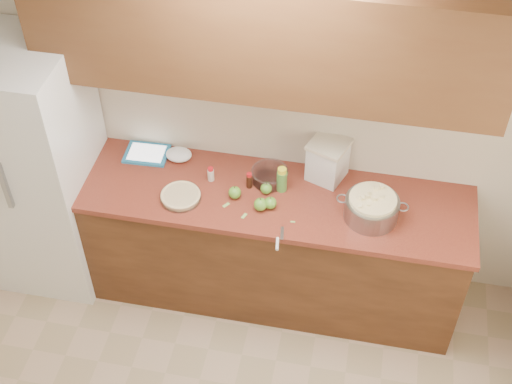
% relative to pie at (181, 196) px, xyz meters
% --- Properties ---
extents(room_shell, '(3.60, 3.60, 3.60)m').
position_rel_pie_xyz_m(room_shell, '(0.46, -1.34, 0.36)').
color(room_shell, tan).
rests_on(room_shell, ground).
extents(counter_run, '(2.64, 0.68, 0.92)m').
position_rel_pie_xyz_m(counter_run, '(0.46, 0.14, -0.48)').
color(counter_run, '#593119').
rests_on(counter_run, ground).
extents(upper_cabinets, '(2.60, 0.34, 0.70)m').
position_rel_pie_xyz_m(upper_cabinets, '(0.46, 0.29, 1.01)').
color(upper_cabinets, '#55331A').
rests_on(upper_cabinets, room_shell).
extents(fridge, '(0.70, 0.70, 1.80)m').
position_rel_pie_xyz_m(fridge, '(-0.98, 0.10, -0.04)').
color(fridge, silver).
rests_on(fridge, ground).
extents(pie, '(0.25, 0.25, 0.04)m').
position_rel_pie_xyz_m(pie, '(0.00, 0.00, 0.00)').
color(pie, silver).
rests_on(pie, counter_run).
extents(colander, '(0.42, 0.32, 0.16)m').
position_rel_pie_xyz_m(colander, '(1.15, 0.07, 0.06)').
color(colander, gray).
rests_on(colander, counter_run).
extents(flour_canister, '(0.29, 0.29, 0.27)m').
position_rel_pie_xyz_m(flour_canister, '(0.85, 0.37, 0.12)').
color(flour_canister, silver).
rests_on(flour_canister, counter_run).
extents(tablet, '(0.29, 0.22, 0.02)m').
position_rel_pie_xyz_m(tablet, '(-0.32, 0.34, -0.01)').
color(tablet, teal).
rests_on(tablet, counter_run).
extents(paring_knife, '(0.04, 0.19, 0.02)m').
position_rel_pie_xyz_m(paring_knife, '(0.64, -0.24, -0.01)').
color(paring_knife, gray).
rests_on(paring_knife, counter_run).
extents(lemon_bottle, '(0.06, 0.06, 0.17)m').
position_rel_pie_xyz_m(lemon_bottle, '(0.59, 0.20, 0.06)').
color(lemon_bottle, '#4C8C38').
rests_on(lemon_bottle, counter_run).
extents(cinnamon_shaker, '(0.04, 0.04, 0.10)m').
position_rel_pie_xyz_m(cinnamon_shaker, '(0.14, 0.20, 0.03)').
color(cinnamon_shaker, beige).
rests_on(cinnamon_shaker, counter_run).
extents(vanilla_bottle, '(0.04, 0.04, 0.11)m').
position_rel_pie_xyz_m(vanilla_bottle, '(0.39, 0.18, 0.03)').
color(vanilla_bottle, black).
rests_on(vanilla_bottle, counter_run).
extents(mixing_bowl, '(0.23, 0.23, 0.09)m').
position_rel_pie_xyz_m(mixing_bowl, '(0.50, 0.26, 0.03)').
color(mixing_bowl, silver).
rests_on(mixing_bowl, counter_run).
extents(paper_towel, '(0.21, 0.20, 0.07)m').
position_rel_pie_xyz_m(paper_towel, '(-0.11, 0.35, 0.01)').
color(paper_towel, white).
rests_on(paper_towel, counter_run).
extents(apple_left, '(0.08, 0.08, 0.09)m').
position_rel_pie_xyz_m(apple_left, '(0.32, 0.08, 0.02)').
color(apple_left, '#559229').
rests_on(apple_left, counter_run).
extents(apple_center, '(0.07, 0.07, 0.08)m').
position_rel_pie_xyz_m(apple_center, '(0.50, 0.15, 0.01)').
color(apple_center, '#559229').
rests_on(apple_center, counter_run).
extents(apple_front, '(0.08, 0.08, 0.09)m').
position_rel_pie_xyz_m(apple_front, '(0.49, 0.01, 0.02)').
color(apple_front, '#559229').
rests_on(apple_front, counter_run).
extents(apple_extra, '(0.08, 0.08, 0.09)m').
position_rel_pie_xyz_m(apple_extra, '(0.55, 0.03, 0.02)').
color(apple_extra, '#559229').
rests_on(apple_extra, counter_run).
extents(peel_a, '(0.04, 0.05, 0.00)m').
position_rel_pie_xyz_m(peel_a, '(0.28, -0.00, -0.02)').
color(peel_a, '#91BB5B').
rests_on(peel_a, counter_run).
extents(peel_b, '(0.03, 0.01, 0.00)m').
position_rel_pie_xyz_m(peel_b, '(0.70, -0.06, -0.02)').
color(peel_b, '#91BB5B').
rests_on(peel_b, counter_run).
extents(peel_c, '(0.03, 0.05, 0.00)m').
position_rel_pie_xyz_m(peel_c, '(0.41, -0.07, -0.02)').
color(peel_c, '#91BB5B').
rests_on(peel_c, counter_run).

